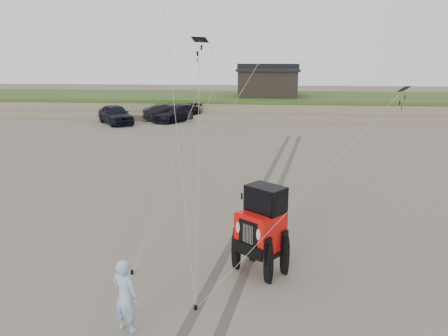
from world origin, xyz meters
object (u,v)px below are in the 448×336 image
at_px(cabin, 268,82).
at_px(truck_b, 168,112).
at_px(truck_c, 177,113).
at_px(jeep, 260,239).
at_px(man, 125,296).
at_px(truck_a, 116,114).

relative_size(cabin, truck_b, 1.37).
bearing_deg(cabin, truck_c, -139.06).
xyz_separation_m(jeep, man, (-2.91, -3.01, -0.14)).
bearing_deg(truck_b, cabin, -62.00).
relative_size(truck_b, man, 2.73).
bearing_deg(man, truck_b, -58.10).
xyz_separation_m(truck_a, truck_b, (4.23, 2.47, -0.08)).
bearing_deg(cabin, man, -94.48).
height_order(truck_a, truck_b, truck_a).
height_order(truck_a, jeep, jeep).
height_order(cabin, truck_a, cabin).
bearing_deg(man, truck_c, -59.46).
relative_size(jeep, man, 3.14).
height_order(truck_b, man, man).
xyz_separation_m(truck_b, man, (6.15, -31.76, 0.09)).
relative_size(truck_b, jeep, 0.87).
distance_m(cabin, truck_b, 11.72).
xyz_separation_m(truck_c, jeep, (8.22, -28.39, 0.25)).
relative_size(truck_c, jeep, 0.96).
bearing_deg(truck_a, jeep, -100.50).
relative_size(truck_c, man, 3.01).
relative_size(truck_a, truck_b, 1.07).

